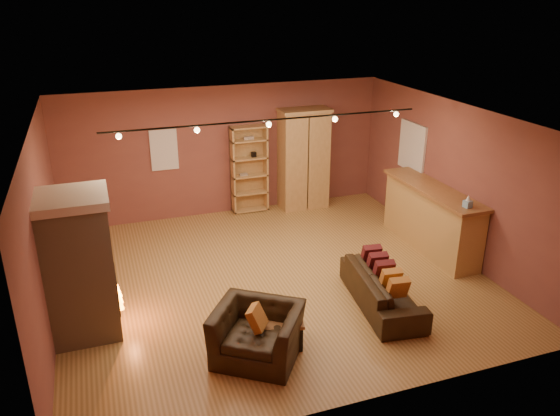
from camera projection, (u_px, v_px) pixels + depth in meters
name	position (u px, v px, depth m)	size (l,w,h in m)	color
floor	(274.00, 277.00, 9.44)	(7.00, 7.00, 0.00)	olive
ceiling	(273.00, 118.00, 8.40)	(7.00, 7.00, 0.00)	brown
back_wall	(225.00, 151.00, 11.77)	(7.00, 0.02, 2.80)	brown
left_wall	(43.00, 231.00, 7.85)	(0.02, 6.50, 2.80)	brown
right_wall	(454.00, 179.00, 10.00)	(0.02, 6.50, 2.80)	brown
fireplace	(80.00, 266.00, 7.59)	(1.01, 0.98, 2.12)	tan
back_window	(164.00, 150.00, 11.30)	(0.56, 0.04, 0.86)	silver
bookcase	(249.00, 168.00, 11.98)	(0.79, 0.31, 1.94)	tan
armoire	(303.00, 159.00, 12.14)	(1.11, 0.63, 2.26)	tan
bar_counter	(431.00, 218.00, 10.32)	(0.68, 2.57, 1.23)	tan
tissue_box	(468.00, 202.00, 9.14)	(0.14, 0.14, 0.22)	#82B3D1
right_window	(412.00, 147.00, 11.12)	(0.05, 0.90, 1.00)	silver
loveseat	(383.00, 282.00, 8.49)	(0.82, 2.01, 0.79)	black
armchair	(257.00, 326.00, 7.23)	(1.34, 1.24, 0.98)	black
coffee_table	(282.00, 321.00, 7.57)	(0.65, 0.65, 0.42)	#956036
track_rail	(269.00, 122.00, 8.62)	(5.20, 0.09, 0.13)	black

